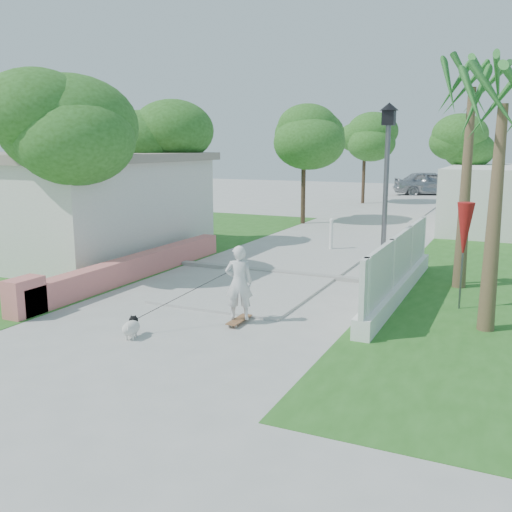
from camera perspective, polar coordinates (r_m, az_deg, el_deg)
The scene contains 20 objects.
ground at distance 10.54m, azimuth -10.26°, elevation -8.40°, with size 90.00×90.00×0.00m, color #B7B7B2.
path_strip at distance 28.89m, azimuth 13.06°, elevation 3.91°, with size 3.20×36.00×0.06m, color #B7B7B2.
curb at distance 15.62m, azimuth 2.40°, elevation -1.64°, with size 6.50×0.25×0.10m, color #999993.
grass_left at distance 20.84m, azimuth -13.51°, elevation 1.15°, with size 8.00×20.00×0.01m, color #28621F.
pink_wall at distance 15.10m, azimuth -12.88°, elevation -1.33°, with size 0.45×8.20×0.80m.
house_left at distance 19.80m, azimuth -19.59°, elevation 5.07°, with size 8.40×7.40×3.23m.
lattice_fence at distance 13.63m, azimuth 14.12°, elevation -1.72°, with size 0.35×7.00×1.50m.
street_lamp at distance 13.94m, azimuth 12.84°, elevation 6.45°, with size 0.44×0.44×4.44m.
bollard at distance 19.16m, azimuth 7.53°, elevation 2.26°, with size 0.14×0.14×1.09m.
patio_umbrella at distance 12.76m, azimuth 20.12°, elevation 2.30°, with size 0.36×0.36×2.30m.
tree_left_near at distance 15.10m, azimuth -18.45°, elevation 11.80°, with size 3.60×3.60×5.28m.
tree_left_mid at distance 20.04m, azimuth -9.61°, elevation 10.94°, with size 3.20×3.20×4.85m.
tree_path_left at distance 25.62m, azimuth 4.86°, elevation 11.77°, with size 3.40×3.40×5.23m.
tree_path_right at distance 28.20m, azimuth 19.88°, elevation 10.43°, with size 3.00×3.00×4.79m.
tree_path_far at distance 35.14m, azimuth 10.86°, elevation 11.41°, with size 3.20×3.20×5.17m.
palm_far at distance 14.68m, azimuth 20.75°, elevation 14.29°, with size 1.80×1.80×5.30m.
palm_near at distance 11.32m, azimuth 23.40°, elevation 12.58°, with size 1.80×1.80×4.70m.
skateboarder at distance 11.01m, azimuth -6.11°, elevation -3.69°, with size 1.72×1.81×1.57m.
dog at distance 10.73m, azimuth -12.35°, elevation -6.92°, with size 0.40×0.54×0.39m.
parked_car at distance 41.98m, azimuth 17.07°, elevation 6.97°, with size 2.01×5.00×1.70m, color #9B9DA2.
Camera 1 is at (5.78, -8.10, 3.48)m, focal length 40.00 mm.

